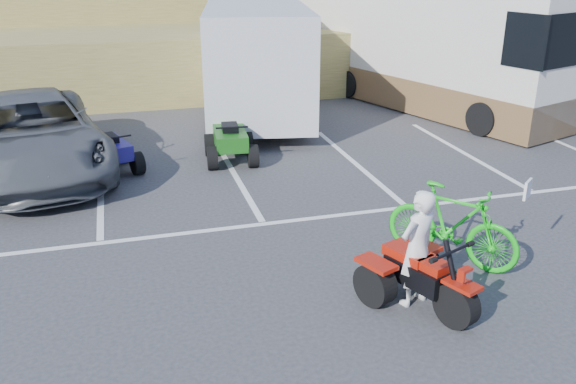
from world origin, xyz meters
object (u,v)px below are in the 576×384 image
object	(u,v)px
quad_atv_green	(231,161)
quad_atv_blue	(112,171)
red_trike_atv	(421,307)
rider	(417,248)
grey_pickup	(33,135)
green_dirt_bike	(452,225)
cargo_trailer	(257,58)
rv_motorhome	(421,55)

from	to	relation	value
quad_atv_green	quad_atv_blue	bearing A→B (deg)	-174.82
red_trike_atv	rider	bearing A→B (deg)	90.00
grey_pickup	red_trike_atv	bearing A→B (deg)	-63.31
rider	grey_pickup	bearing A→B (deg)	-74.17
rider	green_dirt_bike	size ratio (longest dim) A/B	0.79
cargo_trailer	quad_atv_blue	world-z (taller)	cargo_trailer
quad_atv_blue	rider	bearing A→B (deg)	-76.60
rider	cargo_trailer	size ratio (longest dim) A/B	0.23
quad_atv_blue	grey_pickup	bearing A→B (deg)	145.86
rider	quad_atv_blue	distance (m)	7.52
grey_pickup	quad_atv_blue	size ratio (longest dim) A/B	4.18
rv_motorhome	red_trike_atv	bearing A→B (deg)	-135.56
cargo_trailer	quad_atv_green	distance (m)	4.24
green_dirt_bike	rv_motorhome	distance (m)	10.24
rider	rv_motorhome	world-z (taller)	rv_motorhome
grey_pickup	quad_atv_green	xyz separation A→B (m)	(4.07, -0.47, -0.80)
grey_pickup	rider	bearing A→B (deg)	-63.04
red_trike_atv	rv_motorhome	xyz separation A→B (m)	(5.19, 10.34, 1.48)
red_trike_atv	rider	size ratio (longest dim) A/B	0.97
red_trike_atv	quad_atv_green	size ratio (longest dim) A/B	1.07
quad_atv_green	cargo_trailer	bearing A→B (deg)	73.66
rv_motorhome	quad_atv_blue	size ratio (longest dim) A/B	7.04
red_trike_atv	rv_motorhome	size ratio (longest dim) A/B	0.16
green_dirt_bike	rider	bearing A→B (deg)	-178.22
rider	quad_atv_blue	bearing A→B (deg)	-81.18
green_dirt_bike	quad_atv_blue	xyz separation A→B (m)	(-4.85, 5.53, -0.61)
grey_pickup	quad_atv_blue	xyz separation A→B (m)	(1.50, -0.46, -0.80)
green_dirt_bike	quad_atv_green	bearing A→B (deg)	73.35
red_trike_atv	rv_motorhome	world-z (taller)	rv_motorhome
grey_pickup	quad_atv_green	distance (m)	4.18
cargo_trailer	rv_motorhome	size ratio (longest dim) A/B	0.71
grey_pickup	quad_atv_blue	distance (m)	1.76
red_trike_atv	grey_pickup	xyz separation A→B (m)	(-5.37, 7.03, 0.80)
red_trike_atv	quad_atv_green	world-z (taller)	red_trike_atv
green_dirt_bike	rv_motorhome	world-z (taller)	rv_motorhome
cargo_trailer	quad_atv_green	size ratio (longest dim) A/B	4.73
rider	cargo_trailer	world-z (taller)	cargo_trailer
rider	cargo_trailer	distance (m)	10.08
rider	quad_atv_blue	xyz separation A→B (m)	(-3.81, 6.43, -0.80)
green_dirt_bike	red_trike_atv	bearing A→B (deg)	-172.53
green_dirt_bike	quad_atv_blue	distance (m)	7.38
rider	grey_pickup	distance (m)	8.70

